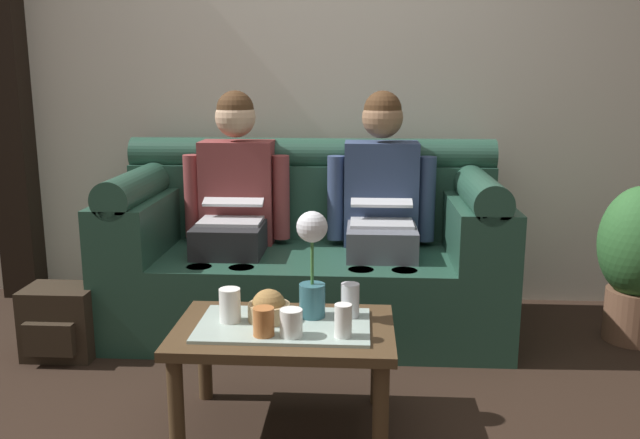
{
  "coord_description": "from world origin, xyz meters",
  "views": [
    {
      "loc": [
        0.28,
        -2.21,
        1.3
      ],
      "look_at": [
        0.08,
        0.9,
        0.63
      ],
      "focal_mm": 37.8,
      "sensor_mm": 36.0,
      "label": 1
    }
  ],
  "objects_px": {
    "cup_near_left": "(291,323)",
    "flower_vase": "(312,260)",
    "person_left": "(234,202)",
    "backpack_left": "(61,322)",
    "cup_near_right": "(343,321)",
    "cup_far_center": "(264,322)",
    "coffee_table": "(284,341)",
    "cup_far_left": "(350,300)",
    "couch": "(308,256)",
    "potted_plant": "(640,256)",
    "person_right": "(381,203)",
    "snack_bowl": "(269,309)",
    "cup_far_right": "(230,305)"
  },
  "relations": [
    {
      "from": "flower_vase",
      "to": "cup_near_left",
      "type": "relative_size",
      "value": 4.16
    },
    {
      "from": "cup_far_right",
      "to": "cup_near_right",
      "type": "bearing_deg",
      "value": -16.29
    },
    {
      "from": "person_right",
      "to": "cup_far_center",
      "type": "xyz_separation_m",
      "value": [
        -0.43,
        -1.19,
        -0.2
      ]
    },
    {
      "from": "flower_vase",
      "to": "couch",
      "type": "bearing_deg",
      "value": 95.64
    },
    {
      "from": "cup_near_left",
      "to": "cup_near_right",
      "type": "xyz_separation_m",
      "value": [
        0.18,
        0.01,
        0.01
      ]
    },
    {
      "from": "coffee_table",
      "to": "potted_plant",
      "type": "xyz_separation_m",
      "value": [
        1.64,
        0.96,
        0.09
      ]
    },
    {
      "from": "couch",
      "to": "cup_near_right",
      "type": "bearing_deg",
      "value": -79.52
    },
    {
      "from": "couch",
      "to": "coffee_table",
      "type": "relative_size",
      "value": 2.47
    },
    {
      "from": "coffee_table",
      "to": "cup_far_left",
      "type": "xyz_separation_m",
      "value": [
        0.24,
        0.09,
        0.13
      ]
    },
    {
      "from": "coffee_table",
      "to": "cup_far_left",
      "type": "height_order",
      "value": "cup_far_left"
    },
    {
      "from": "person_right",
      "to": "snack_bowl",
      "type": "distance_m",
      "value": 1.15
    },
    {
      "from": "couch",
      "to": "flower_vase",
      "type": "relative_size",
      "value": 4.91
    },
    {
      "from": "flower_vase",
      "to": "cup_far_left",
      "type": "bearing_deg",
      "value": 4.46
    },
    {
      "from": "snack_bowl",
      "to": "cup_near_right",
      "type": "relative_size",
      "value": 1.32
    },
    {
      "from": "cup_far_center",
      "to": "couch",
      "type": "bearing_deg",
      "value": 87.3
    },
    {
      "from": "cup_far_right",
      "to": "person_left",
      "type": "bearing_deg",
      "value": 99.61
    },
    {
      "from": "cup_near_left",
      "to": "cup_near_right",
      "type": "distance_m",
      "value": 0.18
    },
    {
      "from": "couch",
      "to": "person_left",
      "type": "height_order",
      "value": "person_left"
    },
    {
      "from": "cup_near_right",
      "to": "backpack_left",
      "type": "height_order",
      "value": "cup_near_right"
    },
    {
      "from": "person_right",
      "to": "potted_plant",
      "type": "relative_size",
      "value": 1.57
    },
    {
      "from": "couch",
      "to": "cup_far_center",
      "type": "relative_size",
      "value": 19.65
    },
    {
      "from": "cup_far_left",
      "to": "cup_far_right",
      "type": "xyz_separation_m",
      "value": [
        -0.44,
        -0.08,
        -0.0
      ]
    },
    {
      "from": "person_left",
      "to": "flower_vase",
      "type": "bearing_deg",
      "value": -64.31
    },
    {
      "from": "flower_vase",
      "to": "cup_near_right",
      "type": "distance_m",
      "value": 0.28
    },
    {
      "from": "cup_far_center",
      "to": "backpack_left",
      "type": "height_order",
      "value": "cup_far_center"
    },
    {
      "from": "couch",
      "to": "potted_plant",
      "type": "distance_m",
      "value": 1.64
    },
    {
      "from": "coffee_table",
      "to": "flower_vase",
      "type": "distance_m",
      "value": 0.31
    },
    {
      "from": "coffee_table",
      "to": "backpack_left",
      "type": "height_order",
      "value": "coffee_table"
    },
    {
      "from": "person_left",
      "to": "person_right",
      "type": "bearing_deg",
      "value": -0.0
    },
    {
      "from": "snack_bowl",
      "to": "cup_far_left",
      "type": "height_order",
      "value": "cup_far_left"
    },
    {
      "from": "cup_near_right",
      "to": "cup_far_right",
      "type": "height_order",
      "value": "cup_far_right"
    },
    {
      "from": "flower_vase",
      "to": "cup_near_left",
      "type": "distance_m",
      "value": 0.27
    },
    {
      "from": "cup_near_left",
      "to": "cup_far_center",
      "type": "xyz_separation_m",
      "value": [
        -0.1,
        0.0,
        0.0
      ]
    },
    {
      "from": "person_right",
      "to": "cup_near_left",
      "type": "xyz_separation_m",
      "value": [
        -0.34,
        -1.19,
        -0.2
      ]
    },
    {
      "from": "coffee_table",
      "to": "cup_near_left",
      "type": "height_order",
      "value": "cup_near_left"
    },
    {
      "from": "cup_near_left",
      "to": "flower_vase",
      "type": "bearing_deg",
      "value": 73.61
    },
    {
      "from": "snack_bowl",
      "to": "cup_far_right",
      "type": "bearing_deg",
      "value": -171.76
    },
    {
      "from": "cup_near_right",
      "to": "cup_far_left",
      "type": "relative_size",
      "value": 0.92
    },
    {
      "from": "snack_bowl",
      "to": "potted_plant",
      "type": "bearing_deg",
      "value": 28.62
    },
    {
      "from": "person_left",
      "to": "backpack_left",
      "type": "relative_size",
      "value": 3.66
    },
    {
      "from": "cup_far_center",
      "to": "cup_near_right",
      "type": "bearing_deg",
      "value": 1.27
    },
    {
      "from": "person_right",
      "to": "cup_far_left",
      "type": "distance_m",
      "value": 1.01
    },
    {
      "from": "person_right",
      "to": "flower_vase",
      "type": "relative_size",
      "value": 3.03
    },
    {
      "from": "person_right",
      "to": "flower_vase",
      "type": "xyz_separation_m",
      "value": [
        -0.28,
        -0.99,
        -0.03
      ]
    },
    {
      "from": "person_right",
      "to": "snack_bowl",
      "type": "relative_size",
      "value": 7.9
    },
    {
      "from": "coffee_table",
      "to": "cup_near_right",
      "type": "xyz_separation_m",
      "value": [
        0.22,
        -0.11,
        0.13
      ]
    },
    {
      "from": "cup_far_center",
      "to": "cup_far_right",
      "type": "bearing_deg",
      "value": 138.1
    },
    {
      "from": "potted_plant",
      "to": "cup_near_right",
      "type": "bearing_deg",
      "value": -143.0
    },
    {
      "from": "flower_vase",
      "to": "cup_near_right",
      "type": "height_order",
      "value": "flower_vase"
    },
    {
      "from": "coffee_table",
      "to": "couch",
      "type": "bearing_deg",
      "value": 90.0
    }
  ]
}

